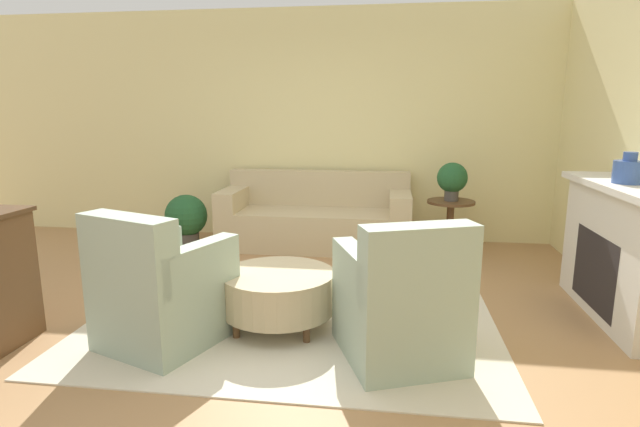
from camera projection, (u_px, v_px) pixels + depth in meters
ground_plane at (290, 324)px, 3.77m from camera, size 16.00×16.00×0.00m
wall_back at (333, 126)px, 6.19m from camera, size 9.44×0.12×2.80m
rug at (290, 324)px, 3.77m from camera, size 3.06×2.07×0.01m
couch at (316, 219)px, 5.93m from camera, size 2.21×0.87×0.87m
armchair_left at (161, 292)px, 3.39m from camera, size 0.92×0.96×0.94m
armchair_right at (401, 305)px, 3.17m from camera, size 0.92×0.96×0.94m
ottoman_table at (278, 291)px, 3.69m from camera, size 0.84×0.84×0.41m
side_table at (450, 217)px, 5.60m from camera, size 0.53×0.53×0.60m
fireplace at (621, 249)px, 3.80m from camera, size 0.44×1.52×1.06m
vase_mantel_near at (629, 171)px, 3.68m from camera, size 0.21×0.21×0.23m
potted_plant_on_side_table at (452, 179)px, 5.51m from camera, size 0.33×0.33×0.43m
potted_plant_floor at (186, 218)px, 5.85m from camera, size 0.49×0.49×0.63m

